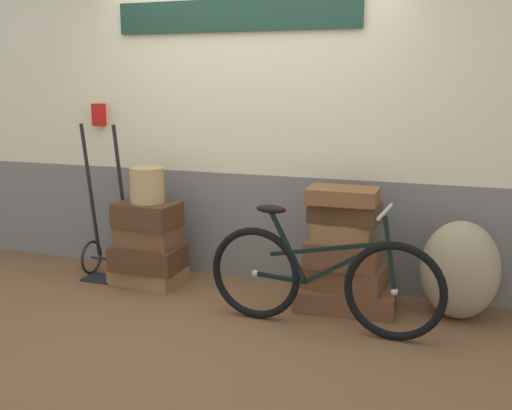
{
  "coord_description": "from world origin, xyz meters",
  "views": [
    {
      "loc": [
        1.71,
        -3.94,
        1.7
      ],
      "look_at": [
        0.24,
        0.23,
        0.78
      ],
      "focal_mm": 41.91,
      "sensor_mm": 36.0,
      "label": 1
    }
  ],
  "objects_px": {
    "suitcase_4": "(345,298)",
    "bicycle": "(321,279)",
    "suitcase_8": "(345,212)",
    "burlap_sack": "(460,270)",
    "suitcase_3": "(147,214)",
    "suitcase_0": "(148,275)",
    "suitcase_1": "(148,257)",
    "suitcase_2": "(148,235)",
    "suitcase_9": "(343,196)",
    "wicker_basket": "(147,185)",
    "suitcase_5": "(344,276)",
    "suitcase_6": "(342,254)",
    "suitcase_7": "(340,232)",
    "luggage_trolley": "(108,243)"
  },
  "relations": [
    {
      "from": "suitcase_8",
      "to": "burlap_sack",
      "type": "xyz_separation_m",
      "value": [
        0.83,
        0.08,
        -0.38
      ]
    },
    {
      "from": "suitcase_5",
      "to": "wicker_basket",
      "type": "relative_size",
      "value": 2.08
    },
    {
      "from": "suitcase_5",
      "to": "suitcase_9",
      "type": "height_order",
      "value": "suitcase_9"
    },
    {
      "from": "suitcase_0",
      "to": "suitcase_1",
      "type": "distance_m",
      "value": 0.17
    },
    {
      "from": "suitcase_4",
      "to": "suitcase_9",
      "type": "relative_size",
      "value": 1.45
    },
    {
      "from": "suitcase_4",
      "to": "suitcase_8",
      "type": "bearing_deg",
      "value": 164.21
    },
    {
      "from": "suitcase_2",
      "to": "suitcase_6",
      "type": "relative_size",
      "value": 0.93
    },
    {
      "from": "suitcase_5",
      "to": "suitcase_1",
      "type": "bearing_deg",
      "value": -172.23
    },
    {
      "from": "suitcase_0",
      "to": "suitcase_9",
      "type": "distance_m",
      "value": 1.84
    },
    {
      "from": "suitcase_0",
      "to": "suitcase_4",
      "type": "distance_m",
      "value": 1.69
    },
    {
      "from": "suitcase_1",
      "to": "suitcase_2",
      "type": "height_order",
      "value": "suitcase_2"
    },
    {
      "from": "suitcase_2",
      "to": "wicker_basket",
      "type": "bearing_deg",
      "value": 18.07
    },
    {
      "from": "suitcase_2",
      "to": "suitcase_6",
      "type": "bearing_deg",
      "value": 2.92
    },
    {
      "from": "suitcase_0",
      "to": "suitcase_5",
      "type": "distance_m",
      "value": 1.68
    },
    {
      "from": "suitcase_8",
      "to": "suitcase_9",
      "type": "bearing_deg",
      "value": -108.01
    },
    {
      "from": "suitcase_8",
      "to": "wicker_basket",
      "type": "xyz_separation_m",
      "value": [
        -1.64,
        -0.02,
        0.11
      ]
    },
    {
      "from": "suitcase_3",
      "to": "luggage_trolley",
      "type": "relative_size",
      "value": 0.37
    },
    {
      "from": "suitcase_5",
      "to": "suitcase_6",
      "type": "distance_m",
      "value": 0.19
    },
    {
      "from": "suitcase_1",
      "to": "suitcase_8",
      "type": "relative_size",
      "value": 1.14
    },
    {
      "from": "suitcase_6",
      "to": "wicker_basket",
      "type": "bearing_deg",
      "value": 179.21
    },
    {
      "from": "suitcase_0",
      "to": "bicycle",
      "type": "xyz_separation_m",
      "value": [
        1.6,
        -0.43,
        0.29
      ]
    },
    {
      "from": "bicycle",
      "to": "suitcase_4",
      "type": "bearing_deg",
      "value": 78.24
    },
    {
      "from": "suitcase_4",
      "to": "suitcase_9",
      "type": "height_order",
      "value": "suitcase_9"
    },
    {
      "from": "suitcase_3",
      "to": "suitcase_4",
      "type": "height_order",
      "value": "suitcase_3"
    },
    {
      "from": "suitcase_7",
      "to": "luggage_trolley",
      "type": "height_order",
      "value": "luggage_trolley"
    },
    {
      "from": "suitcase_4",
      "to": "burlap_sack",
      "type": "xyz_separation_m",
      "value": [
        0.81,
        0.09,
        0.28
      ]
    },
    {
      "from": "suitcase_0",
      "to": "suitcase_4",
      "type": "relative_size",
      "value": 0.81
    },
    {
      "from": "suitcase_3",
      "to": "suitcase_7",
      "type": "distance_m",
      "value": 1.62
    },
    {
      "from": "suitcase_2",
      "to": "suitcase_8",
      "type": "height_order",
      "value": "suitcase_8"
    },
    {
      "from": "suitcase_5",
      "to": "suitcase_3",
      "type": "bearing_deg",
      "value": -172.24
    },
    {
      "from": "suitcase_2",
      "to": "bicycle",
      "type": "relative_size",
      "value": 0.3
    },
    {
      "from": "suitcase_0",
      "to": "suitcase_7",
      "type": "distance_m",
      "value": 1.73
    },
    {
      "from": "suitcase_6",
      "to": "suitcase_9",
      "type": "xyz_separation_m",
      "value": [
        -0.01,
        -0.01,
        0.44
      ]
    },
    {
      "from": "suitcase_4",
      "to": "suitcase_5",
      "type": "distance_m",
      "value": 0.17
    },
    {
      "from": "suitcase_0",
      "to": "suitcase_7",
      "type": "relative_size",
      "value": 1.41
    },
    {
      "from": "suitcase_8",
      "to": "bicycle",
      "type": "distance_m",
      "value": 0.59
    },
    {
      "from": "suitcase_4",
      "to": "bicycle",
      "type": "bearing_deg",
      "value": -105.9
    },
    {
      "from": "suitcase_2",
      "to": "wicker_basket",
      "type": "relative_size",
      "value": 1.71
    },
    {
      "from": "suitcase_1",
      "to": "burlap_sack",
      "type": "bearing_deg",
      "value": 3.16
    },
    {
      "from": "suitcase_4",
      "to": "suitcase_2",
      "type": "bearing_deg",
      "value": 176.32
    },
    {
      "from": "suitcase_6",
      "to": "suitcase_1",
      "type": "bearing_deg",
      "value": 179.98
    },
    {
      "from": "suitcase_8",
      "to": "wicker_basket",
      "type": "relative_size",
      "value": 1.73
    },
    {
      "from": "suitcase_0",
      "to": "suitcase_1",
      "type": "bearing_deg",
      "value": -43.72
    },
    {
      "from": "burlap_sack",
      "to": "wicker_basket",
      "type": "bearing_deg",
      "value": -177.72
    },
    {
      "from": "suitcase_1",
      "to": "suitcase_5",
      "type": "xyz_separation_m",
      "value": [
        1.65,
        0.05,
        0.01
      ]
    },
    {
      "from": "suitcase_8",
      "to": "suitcase_2",
      "type": "bearing_deg",
      "value": -173.53
    },
    {
      "from": "suitcase_8",
      "to": "burlap_sack",
      "type": "height_order",
      "value": "suitcase_8"
    },
    {
      "from": "suitcase_0",
      "to": "suitcase_6",
      "type": "distance_m",
      "value": 1.7
    },
    {
      "from": "suitcase_4",
      "to": "bicycle",
      "type": "height_order",
      "value": "bicycle"
    },
    {
      "from": "wicker_basket",
      "to": "burlap_sack",
      "type": "height_order",
      "value": "wicker_basket"
    }
  ]
}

